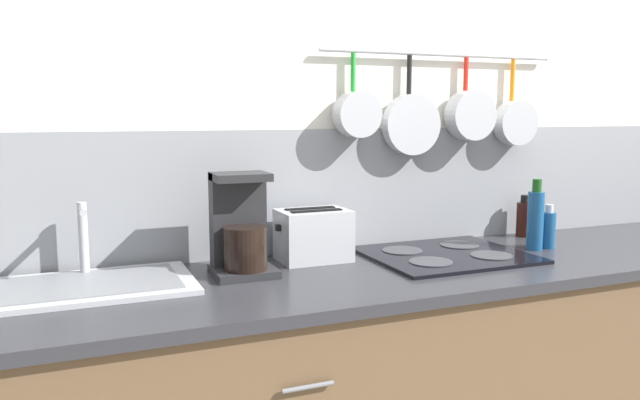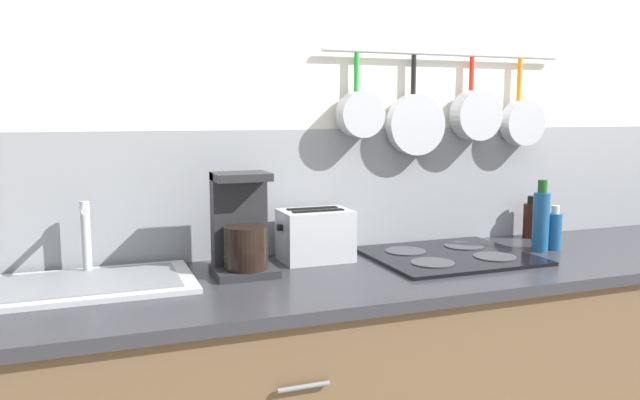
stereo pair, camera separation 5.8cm
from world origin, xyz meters
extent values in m
cube|color=silver|center=(0.00, 0.36, 1.30)|extent=(7.20, 0.06, 2.60)
cube|color=gray|center=(0.00, 0.36, 1.15)|extent=(7.20, 0.07, 0.44)
cylinder|color=#B7BABF|center=(-0.03, 0.31, 1.64)|extent=(0.99, 0.02, 0.02)
cylinder|color=green|center=(-0.40, 0.31, 1.57)|extent=(0.02, 0.02, 0.13)
cylinder|color=#B7BABF|center=(-0.40, 0.27, 1.42)|extent=(0.16, 0.07, 0.16)
cylinder|color=black|center=(-0.17, 0.31, 1.56)|extent=(0.02, 0.02, 0.14)
cylinder|color=#B7BABF|center=(-0.17, 0.28, 1.38)|extent=(0.22, 0.05, 0.22)
cylinder|color=red|center=(0.08, 0.31, 1.57)|extent=(0.02, 0.02, 0.12)
cylinder|color=#B7BABF|center=(0.08, 0.27, 1.41)|extent=(0.19, 0.07, 0.19)
cylinder|color=orange|center=(0.30, 0.31, 1.55)|extent=(0.02, 0.02, 0.16)
cylinder|color=#B7BABF|center=(0.30, 0.28, 1.38)|extent=(0.17, 0.06, 0.17)
cube|color=brown|center=(0.00, 0.00, 0.45)|extent=(3.27, 0.60, 0.89)
cylinder|color=slate|center=(-0.82, -0.31, 0.73)|extent=(0.14, 0.01, 0.01)
cube|color=#2D2D33|center=(0.00, 0.00, 0.91)|extent=(3.31, 0.64, 0.03)
cube|color=#B7BABF|center=(-1.32, 0.12, 0.94)|extent=(0.59, 0.37, 0.01)
cube|color=slate|center=(-1.32, 0.12, 0.95)|extent=(0.50, 0.29, 0.00)
cylinder|color=#B7BABF|center=(-1.32, 0.26, 1.04)|extent=(0.03, 0.03, 0.23)
cylinder|color=#B7BABF|center=(-1.32, 0.18, 1.15)|extent=(0.02, 0.15, 0.02)
cube|color=#262628|center=(-0.87, 0.10, 0.94)|extent=(0.19, 0.17, 0.02)
cube|color=#262628|center=(-0.87, 0.15, 1.09)|extent=(0.17, 0.06, 0.31)
cylinder|color=black|center=(-0.87, 0.08, 1.02)|extent=(0.13, 0.13, 0.13)
cube|color=#262628|center=(-0.87, 0.11, 1.23)|extent=(0.17, 0.13, 0.02)
cube|color=#B7BABF|center=(-0.59, 0.20, 1.02)|extent=(0.23, 0.17, 0.17)
cube|color=black|center=(-0.59, 0.17, 1.10)|extent=(0.18, 0.03, 0.00)
cube|color=black|center=(-0.59, 0.23, 1.10)|extent=(0.18, 0.03, 0.00)
cube|color=black|center=(-0.72, 0.20, 1.05)|extent=(0.02, 0.02, 0.02)
cube|color=black|center=(-0.15, 0.08, 0.93)|extent=(0.54, 0.46, 0.01)
cylinder|color=#38383D|center=(-0.27, -0.02, 0.94)|extent=(0.14, 0.14, 0.00)
cylinder|color=#38383D|center=(-0.03, -0.02, 0.94)|extent=(0.14, 0.14, 0.00)
cylinder|color=#38383D|center=(-0.27, 0.17, 0.94)|extent=(0.14, 0.14, 0.00)
cylinder|color=#38383D|center=(-0.03, 0.17, 0.94)|extent=(0.14, 0.14, 0.00)
cylinder|color=navy|center=(0.21, 0.05, 1.04)|extent=(0.06, 0.06, 0.21)
cylinder|color=#194C19|center=(0.21, 0.05, 1.16)|extent=(0.03, 0.03, 0.05)
cylinder|color=navy|center=(0.28, 0.05, 1.00)|extent=(0.05, 0.05, 0.13)
cylinder|color=beige|center=(0.28, 0.05, 1.08)|extent=(0.03, 0.03, 0.03)
cylinder|color=#33140F|center=(0.35, 0.26, 1.00)|extent=(0.06, 0.06, 0.14)
cylinder|color=black|center=(0.35, 0.26, 1.08)|extent=(0.03, 0.03, 0.03)
camera|label=1|loc=(-1.36, -1.71, 1.42)|focal=35.00mm
camera|label=2|loc=(-1.31, -1.73, 1.42)|focal=35.00mm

